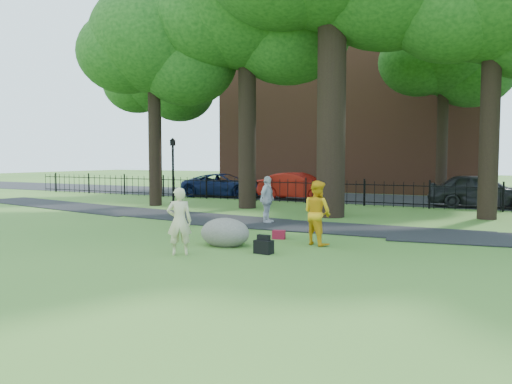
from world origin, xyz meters
The scene contains 16 objects.
ground centered at (0.00, 0.00, 0.00)m, with size 120.00×120.00×0.00m, color #346021.
footpath centered at (1.00, 3.90, 0.00)m, with size 36.00×2.60×0.03m, color black.
street centered at (0.00, 16.00, 0.00)m, with size 80.00×7.00×0.02m, color black.
iron_fence centered at (0.00, 12.00, 0.60)m, with size 44.00×0.04×1.20m.
brick_building centered at (-4.00, 24.00, 6.00)m, with size 18.00×8.00×12.00m, color brown.
tree_row centered at (0.52, 8.40, 8.15)m, with size 26.82×7.96×12.42m.
woman centered at (-0.72, -1.98, 0.81)m, with size 0.59×0.39×1.62m, color beige.
man centered at (1.73, 0.83, 0.86)m, with size 0.83×0.65×1.72m, color orange.
pedestrian centered at (-1.36, 4.13, 0.83)m, with size 0.98×0.41×1.67m, color silver.
boulder centered at (-0.39, -0.40, 0.40)m, with size 1.36×1.02×0.79m, color #655F54.
lamppost centered at (-8.16, 7.79, 1.60)m, with size 0.32×0.32×3.27m.
backpack centered at (1.00, -0.91, 0.16)m, with size 0.44×0.27×0.33m, color black.
red_bag centered at (0.42, 1.23, 0.12)m, with size 0.36×0.22×0.24m, color maroon.
red_sedan centered at (-4.02, 13.54, 0.74)m, with size 1.58×4.52×1.49m, color maroon.
navy_van centered at (-8.73, 13.55, 0.68)m, with size 2.27×4.92×1.37m, color #0C153C.
grey_car centered at (5.05, 13.56, 0.79)m, with size 1.87×4.66×1.59m, color black.
Camera 1 is at (6.30, -11.62, 2.33)m, focal length 35.00 mm.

